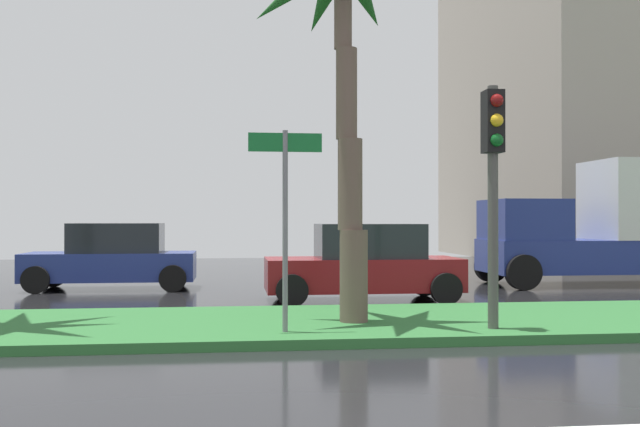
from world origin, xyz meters
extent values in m
cube|color=black|center=(0.00, 9.00, -0.05)|extent=(90.00, 42.00, 0.10)
cube|color=#2D6B33|center=(0.00, 8.00, 0.07)|extent=(85.50, 4.00, 0.15)
cylinder|color=brown|center=(0.20, 7.68, 0.90)|extent=(0.46, 0.46, 1.50)
cylinder|color=brown|center=(0.15, 7.72, 2.40)|extent=(0.40, 0.40, 1.50)
cylinder|color=brown|center=(0.10, 7.76, 3.89)|extent=(0.35, 0.35, 1.50)
cylinder|color=brown|center=(0.04, 7.80, 5.39)|extent=(0.29, 0.29, 1.50)
cylinder|color=#4C4C47|center=(2.20, 6.70, 2.01)|extent=(0.16, 0.16, 3.72)
cube|color=black|center=(2.20, 6.70, 3.32)|extent=(0.28, 0.32, 0.96)
sphere|color=maroon|center=(2.20, 6.53, 3.62)|extent=(0.20, 0.20, 0.20)
sphere|color=yellow|center=(2.20, 6.53, 3.32)|extent=(0.20, 0.20, 0.20)
sphere|color=#0F591E|center=(2.20, 6.53, 3.02)|extent=(0.20, 0.20, 0.20)
cylinder|color=slate|center=(-0.99, 6.75, 1.65)|extent=(0.08, 0.08, 3.00)
cube|color=#146B2D|center=(-0.99, 6.75, 2.97)|extent=(1.10, 0.03, 0.28)
cube|color=navy|center=(-4.90, 15.29, 0.60)|extent=(4.30, 1.76, 0.72)
cube|color=#1E2328|center=(-4.75, 15.29, 1.34)|extent=(2.30, 1.58, 0.76)
cylinder|color=black|center=(-6.55, 14.39, 0.34)|extent=(0.68, 0.22, 0.68)
cylinder|color=black|center=(-6.55, 16.19, 0.34)|extent=(0.68, 0.22, 0.68)
cylinder|color=black|center=(-3.25, 14.39, 0.34)|extent=(0.68, 0.22, 0.68)
cylinder|color=black|center=(-3.25, 16.19, 0.34)|extent=(0.68, 0.22, 0.68)
cube|color=maroon|center=(1.11, 11.89, 0.60)|extent=(4.30, 1.76, 0.72)
cube|color=#1E2328|center=(1.26, 11.89, 1.34)|extent=(2.30, 1.58, 0.76)
cylinder|color=black|center=(-0.54, 10.99, 0.34)|extent=(0.68, 0.22, 0.68)
cylinder|color=black|center=(-0.54, 12.79, 0.34)|extent=(0.68, 0.22, 0.68)
cylinder|color=black|center=(2.76, 10.99, 0.34)|extent=(0.68, 0.22, 0.68)
cylinder|color=black|center=(2.76, 12.79, 0.34)|extent=(0.68, 0.22, 0.68)
cube|color=navy|center=(8.35, 14.95, 0.81)|extent=(6.40, 2.30, 0.90)
cube|color=navy|center=(6.15, 14.95, 1.81)|extent=(1.90, 2.21, 1.10)
cube|color=silver|center=(9.40, 14.95, 2.36)|extent=(2.30, 2.35, 2.20)
cylinder|color=black|center=(5.65, 13.78, 0.46)|extent=(0.92, 0.30, 0.92)
cylinder|color=black|center=(5.65, 16.12, 0.46)|extent=(0.92, 0.30, 0.92)
camera|label=1|loc=(-1.78, -3.96, 1.83)|focal=40.50mm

